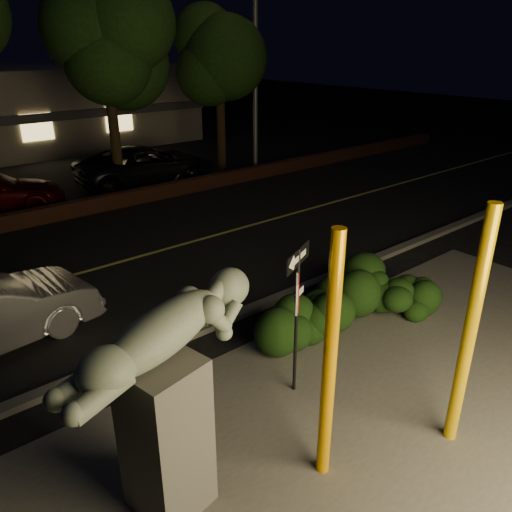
# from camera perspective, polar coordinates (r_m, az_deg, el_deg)

# --- Properties ---
(ground) EXTENTS (90.00, 90.00, 0.00)m
(ground) POSITION_cam_1_polar(r_m,az_deg,el_deg) (15.93, -18.89, 3.00)
(ground) COLOR black
(ground) RESTS_ON ground
(patio) EXTENTS (14.00, 6.00, 0.02)m
(patio) POSITION_cam_1_polar(r_m,az_deg,el_deg) (7.92, 14.37, -18.58)
(patio) COLOR #4C4944
(patio) RESTS_ON ground
(road) EXTENTS (80.00, 8.00, 0.01)m
(road) POSITION_cam_1_polar(r_m,az_deg,el_deg) (13.33, -14.05, -0.34)
(road) COLOR black
(road) RESTS_ON ground
(lane_marking) EXTENTS (80.00, 0.12, 0.00)m
(lane_marking) POSITION_cam_1_polar(r_m,az_deg,el_deg) (13.33, -14.06, -0.29)
(lane_marking) COLOR #B1A246
(lane_marking) RESTS_ON road
(curb) EXTENTS (80.00, 0.25, 0.12)m
(curb) POSITION_cam_1_polar(r_m,az_deg,el_deg) (10.11, -3.56, -7.29)
(curb) COLOR #4C4944
(curb) RESTS_ON ground
(brick_wall) EXTENTS (40.00, 0.35, 0.50)m
(brick_wall) POSITION_cam_1_polar(r_m,az_deg,el_deg) (17.03, -20.64, 4.93)
(brick_wall) COLOR #482217
(brick_wall) RESTS_ON ground
(parking_lot) EXTENTS (40.00, 12.00, 0.01)m
(parking_lot) POSITION_cam_1_polar(r_m,az_deg,el_deg) (22.39, -25.67, 7.65)
(parking_lot) COLOR black
(parking_lot) RESTS_ON ground
(tree_far_c) EXTENTS (4.80, 4.80, 7.84)m
(tree_far_c) POSITION_cam_1_polar(r_m,az_deg,el_deg) (18.59, -17.13, 23.86)
(tree_far_c) COLOR black
(tree_far_c) RESTS_ON ground
(tree_far_d) EXTENTS (4.40, 4.40, 7.42)m
(tree_far_d) POSITION_cam_1_polar(r_m,az_deg,el_deg) (21.52, -4.30, 23.89)
(tree_far_d) COLOR black
(tree_far_d) RESTS_ON ground
(yellow_pole_left) EXTENTS (0.17, 0.17, 3.40)m
(yellow_pole_left) POSITION_cam_1_polar(r_m,az_deg,el_deg) (6.12, 8.41, -11.93)
(yellow_pole_left) COLOR #F7A201
(yellow_pole_left) RESTS_ON ground
(yellow_pole_right) EXTENTS (0.17, 0.17, 3.50)m
(yellow_pole_right) POSITION_cam_1_polar(r_m,az_deg,el_deg) (7.09, 23.24, -7.99)
(yellow_pole_right) COLOR #EDB406
(yellow_pole_right) RESTS_ON ground
(signpost) EXTENTS (0.78, 0.37, 2.48)m
(signpost) POSITION_cam_1_polar(r_m,az_deg,el_deg) (7.44, 4.75, -4.29)
(signpost) COLOR black
(signpost) RESTS_ON ground
(sculpture) EXTENTS (2.59, 1.12, 2.76)m
(sculpture) POSITION_cam_1_polar(r_m,az_deg,el_deg) (5.77, -10.37, -14.57)
(sculpture) COLOR #4C4944
(sculpture) RESTS_ON ground
(hedge_center) EXTENTS (2.11, 1.09, 1.07)m
(hedge_center) POSITION_cam_1_polar(r_m,az_deg,el_deg) (9.34, 5.32, -6.78)
(hedge_center) COLOR black
(hedge_center) RESTS_ON ground
(hedge_right) EXTENTS (1.89, 1.04, 1.22)m
(hedge_right) POSITION_cam_1_polar(r_m,az_deg,el_deg) (10.38, 11.56, -3.44)
(hedge_right) COLOR black
(hedge_right) RESTS_ON ground
(hedge_far_right) EXTENTS (1.45, 1.00, 0.95)m
(hedge_far_right) POSITION_cam_1_polar(r_m,az_deg,el_deg) (10.67, 17.03, -4.09)
(hedge_far_right) COLOR black
(hedge_far_right) RESTS_ON ground
(streetlight) EXTENTS (1.39, 0.80, 9.91)m
(streetlight) POSITION_cam_1_polar(r_m,az_deg,el_deg) (20.96, -0.38, 25.26)
(streetlight) COLOR #535459
(streetlight) RESTS_ON ground
(parked_car_dark) EXTENTS (5.55, 2.96, 1.48)m
(parked_car_dark) POSITION_cam_1_polar(r_m,az_deg,el_deg) (20.23, -12.47, 10.09)
(parked_car_dark) COLOR black
(parked_car_dark) RESTS_ON ground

